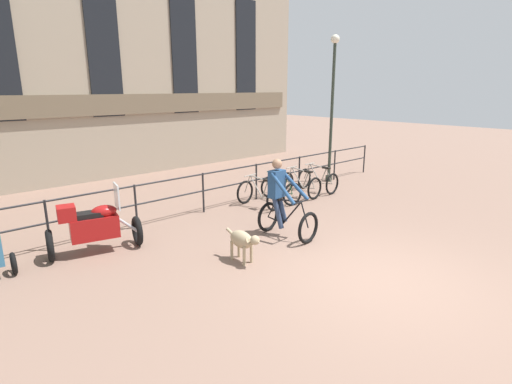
{
  "coord_description": "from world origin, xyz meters",
  "views": [
    {
      "loc": [
        -5.77,
        -3.1,
        3.18
      ],
      "look_at": [
        -0.29,
        2.86,
        1.05
      ],
      "focal_mm": 28.0,
      "sensor_mm": 36.0,
      "label": 1
    }
  ],
  "objects_px": {
    "dog": "(243,240)",
    "parked_bicycle_near_lamp": "(259,194)",
    "cyclist_with_bike": "(283,202)",
    "parked_bicycle_far_end": "(318,180)",
    "street_lamp": "(332,102)",
    "parked_bicycle_mid_left": "(281,189)",
    "parked_motorcycle": "(94,226)",
    "parked_bicycle_mid_right": "(300,185)"
  },
  "relations": [
    {
      "from": "parked_bicycle_near_lamp",
      "to": "street_lamp",
      "type": "xyz_separation_m",
      "value": [
        3.92,
        0.64,
        2.33
      ]
    },
    {
      "from": "cyclist_with_bike",
      "to": "parked_bicycle_mid_left",
      "type": "bearing_deg",
      "value": 39.35
    },
    {
      "from": "parked_bicycle_mid_right",
      "to": "parked_bicycle_far_end",
      "type": "height_order",
      "value": "same"
    },
    {
      "from": "cyclist_with_bike",
      "to": "parked_motorcycle",
      "type": "xyz_separation_m",
      "value": [
        -3.41,
        1.83,
        -0.2
      ]
    },
    {
      "from": "cyclist_with_bike",
      "to": "parked_bicycle_near_lamp",
      "type": "xyz_separation_m",
      "value": [
        1.1,
        1.92,
        -0.41
      ]
    },
    {
      "from": "parked_bicycle_mid_left",
      "to": "parked_bicycle_far_end",
      "type": "distance_m",
      "value": 1.68
    },
    {
      "from": "parked_bicycle_far_end",
      "to": "parked_bicycle_mid_left",
      "type": "bearing_deg",
      "value": -3.78
    },
    {
      "from": "parked_bicycle_mid_right",
      "to": "cyclist_with_bike",
      "type": "bearing_deg",
      "value": 30.84
    },
    {
      "from": "parked_bicycle_near_lamp",
      "to": "parked_bicycle_far_end",
      "type": "bearing_deg",
      "value": 173.21
    },
    {
      "from": "dog",
      "to": "parked_bicycle_near_lamp",
      "type": "relative_size",
      "value": 0.78
    },
    {
      "from": "parked_bicycle_mid_left",
      "to": "street_lamp",
      "type": "height_order",
      "value": "street_lamp"
    },
    {
      "from": "cyclist_with_bike",
      "to": "parked_bicycle_far_end",
      "type": "relative_size",
      "value": 1.48
    },
    {
      "from": "dog",
      "to": "parked_bicycle_mid_right",
      "type": "distance_m",
      "value": 4.94
    },
    {
      "from": "dog",
      "to": "parked_motorcycle",
      "type": "xyz_separation_m",
      "value": [
        -1.87,
        2.29,
        0.13
      ]
    },
    {
      "from": "cyclist_with_bike",
      "to": "parked_bicycle_far_end",
      "type": "distance_m",
      "value": 4.12
    },
    {
      "from": "parked_bicycle_near_lamp",
      "to": "parked_bicycle_far_end",
      "type": "height_order",
      "value": "same"
    },
    {
      "from": "cyclist_with_bike",
      "to": "street_lamp",
      "type": "bearing_deg",
      "value": 21.73
    },
    {
      "from": "dog",
      "to": "parked_bicycle_mid_right",
      "type": "xyz_separation_m",
      "value": [
        4.32,
        2.38,
        -0.07
      ]
    },
    {
      "from": "parked_bicycle_mid_left",
      "to": "parked_bicycle_mid_right",
      "type": "distance_m",
      "value": 0.84
    },
    {
      "from": "parked_bicycle_near_lamp",
      "to": "parked_bicycle_far_end",
      "type": "xyz_separation_m",
      "value": [
        2.52,
        -0.0,
        -0.0
      ]
    },
    {
      "from": "parked_motorcycle",
      "to": "parked_bicycle_mid_right",
      "type": "xyz_separation_m",
      "value": [
        6.19,
        0.09,
        -0.2
      ]
    },
    {
      "from": "parked_motorcycle",
      "to": "dog",
      "type": "bearing_deg",
      "value": -127.39
    },
    {
      "from": "parked_bicycle_far_end",
      "to": "parked_bicycle_mid_right",
      "type": "bearing_deg",
      "value": -3.78
    },
    {
      "from": "parked_motorcycle",
      "to": "parked_bicycle_near_lamp",
      "type": "relative_size",
      "value": 1.55
    },
    {
      "from": "parked_bicycle_far_end",
      "to": "street_lamp",
      "type": "bearing_deg",
      "value": -159.11
    },
    {
      "from": "cyclist_with_bike",
      "to": "street_lamp",
      "type": "relative_size",
      "value": 0.35
    },
    {
      "from": "parked_bicycle_mid_right",
      "to": "street_lamp",
      "type": "relative_size",
      "value": 0.24
    },
    {
      "from": "parked_bicycle_near_lamp",
      "to": "street_lamp",
      "type": "bearing_deg",
      "value": -177.46
    },
    {
      "from": "dog",
      "to": "street_lamp",
      "type": "distance_m",
      "value": 7.57
    },
    {
      "from": "cyclist_with_bike",
      "to": "parked_bicycle_near_lamp",
      "type": "distance_m",
      "value": 2.25
    },
    {
      "from": "parked_motorcycle",
      "to": "parked_bicycle_near_lamp",
      "type": "bearing_deg",
      "value": -75.45
    },
    {
      "from": "parked_motorcycle",
      "to": "street_lamp",
      "type": "height_order",
      "value": "street_lamp"
    },
    {
      "from": "cyclist_with_bike",
      "to": "parked_bicycle_far_end",
      "type": "xyz_separation_m",
      "value": [
        3.62,
        1.92,
        -0.41
      ]
    },
    {
      "from": "parked_bicycle_mid_left",
      "to": "parked_motorcycle",
      "type": "bearing_deg",
      "value": 9.64
    },
    {
      "from": "parked_bicycle_near_lamp",
      "to": "street_lamp",
      "type": "relative_size",
      "value": 0.24
    },
    {
      "from": "parked_bicycle_mid_left",
      "to": "parked_bicycle_far_end",
      "type": "height_order",
      "value": "same"
    },
    {
      "from": "cyclist_with_bike",
      "to": "parked_bicycle_far_end",
      "type": "bearing_deg",
      "value": 22.62
    },
    {
      "from": "dog",
      "to": "parked_bicycle_mid_left",
      "type": "relative_size",
      "value": 0.77
    },
    {
      "from": "parked_motorcycle",
      "to": "street_lamp",
      "type": "distance_m",
      "value": 8.72
    },
    {
      "from": "cyclist_with_bike",
      "to": "parked_bicycle_far_end",
      "type": "height_order",
      "value": "cyclist_with_bike"
    },
    {
      "from": "parked_bicycle_mid_left",
      "to": "parked_bicycle_far_end",
      "type": "xyz_separation_m",
      "value": [
        1.68,
        -0.0,
        -0.0
      ]
    },
    {
      "from": "parked_bicycle_far_end",
      "to": "street_lamp",
      "type": "distance_m",
      "value": 2.79
    }
  ]
}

